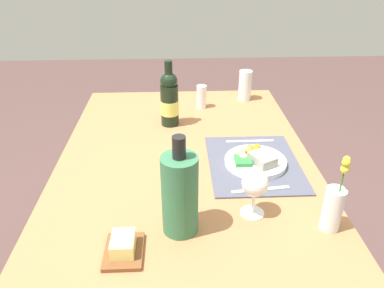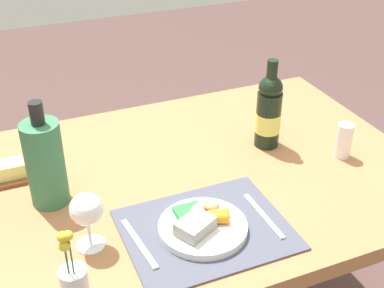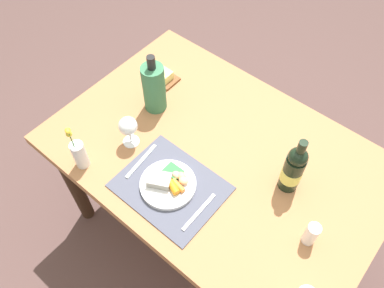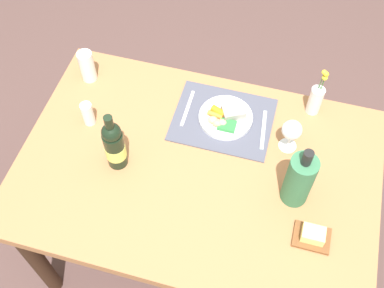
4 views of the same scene
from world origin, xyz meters
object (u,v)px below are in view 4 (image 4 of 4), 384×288
(salt_shaker, at_px, (88,114))
(dinner_plate, at_px, (226,117))
(knife, at_px, (188,108))
(dining_table, at_px, (197,180))
(fork, at_px, (263,130))
(cooler_bottle, at_px, (299,180))
(flower_vase, at_px, (316,99))
(wine_glass, at_px, (292,131))
(butter_dish, at_px, (312,236))
(wine_bottle, at_px, (114,145))
(water_tumbler, at_px, (88,68))

(salt_shaker, bearing_deg, dinner_plate, -163.78)
(knife, bearing_deg, salt_shaker, 24.22)
(dining_table, relative_size, fork, 7.23)
(cooler_bottle, bearing_deg, flower_vase, -92.07)
(cooler_bottle, bearing_deg, wine_glass, -75.33)
(flower_vase, height_order, cooler_bottle, cooler_bottle)
(dining_table, height_order, salt_shaker, salt_shaker)
(dining_table, distance_m, flower_vase, 0.58)
(knife, bearing_deg, cooler_bottle, 149.16)
(dining_table, relative_size, knife, 7.32)
(butter_dish, bearing_deg, dinner_plate, -45.88)
(knife, distance_m, salt_shaker, 0.41)
(dinner_plate, height_order, flower_vase, flower_vase)
(knife, distance_m, wine_glass, 0.45)
(wine_bottle, bearing_deg, wine_glass, -158.28)
(dining_table, height_order, water_tumbler, water_tumbler)
(dinner_plate, xyz_separation_m, cooler_bottle, (-0.32, 0.27, 0.10))
(salt_shaker, bearing_deg, flower_vase, -160.83)
(knife, bearing_deg, dining_table, 112.89)
(dining_table, xyz_separation_m, water_tumbler, (0.57, -0.32, 0.16))
(wine_glass, height_order, wine_bottle, wine_bottle)
(dinner_plate, height_order, wine_bottle, wine_bottle)
(fork, distance_m, salt_shaker, 0.71)
(wine_glass, xyz_separation_m, water_tumbler, (0.89, -0.13, -0.04))
(fork, xyz_separation_m, salt_shaker, (0.70, 0.15, 0.05))
(flower_vase, relative_size, butter_dish, 1.81)
(cooler_bottle, distance_m, wine_bottle, 0.68)
(flower_vase, bearing_deg, wine_bottle, 33.17)
(dining_table, xyz_separation_m, butter_dish, (-0.46, 0.18, 0.12))
(knife, xyz_separation_m, cooler_bottle, (-0.49, 0.29, 0.11))
(wine_bottle, height_order, butter_dish, wine_bottle)
(dining_table, xyz_separation_m, fork, (-0.21, -0.24, 0.11))
(flower_vase, height_order, butter_dish, flower_vase)
(flower_vase, distance_m, cooler_bottle, 0.42)
(flower_vase, height_order, wine_glass, flower_vase)
(dinner_plate, relative_size, fork, 1.15)
(knife, bearing_deg, wine_bottle, 58.80)
(fork, height_order, knife, same)
(dining_table, distance_m, wine_bottle, 0.38)
(butter_dish, bearing_deg, knife, -37.13)
(dinner_plate, distance_m, wine_bottle, 0.48)
(fork, xyz_separation_m, cooler_bottle, (-0.16, 0.26, 0.11))
(dining_table, xyz_separation_m, cooler_bottle, (-0.38, 0.03, 0.22))
(dining_table, xyz_separation_m, knife, (0.11, -0.26, 0.11))
(wine_glass, bearing_deg, knife, -9.40)
(wine_glass, bearing_deg, wine_bottle, 21.72)
(dinner_plate, distance_m, flower_vase, 0.37)
(dinner_plate, xyz_separation_m, water_tumbler, (0.63, -0.07, 0.04))
(dinner_plate, bearing_deg, flower_vase, -156.36)
(dinner_plate, relative_size, knife, 1.17)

